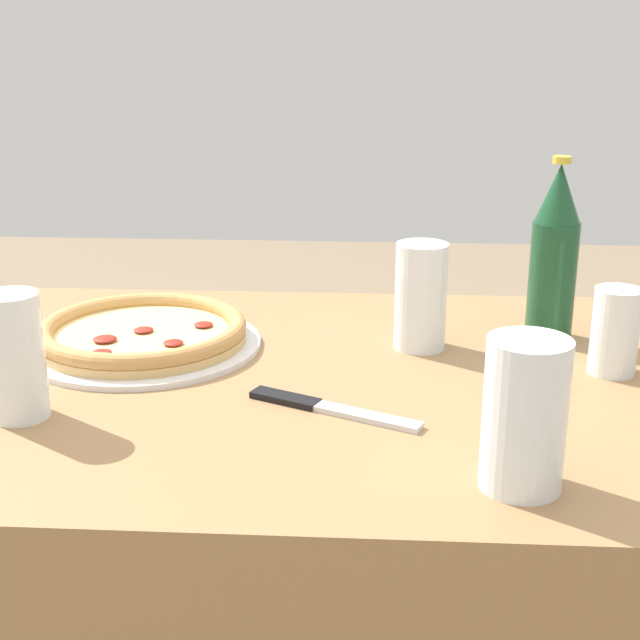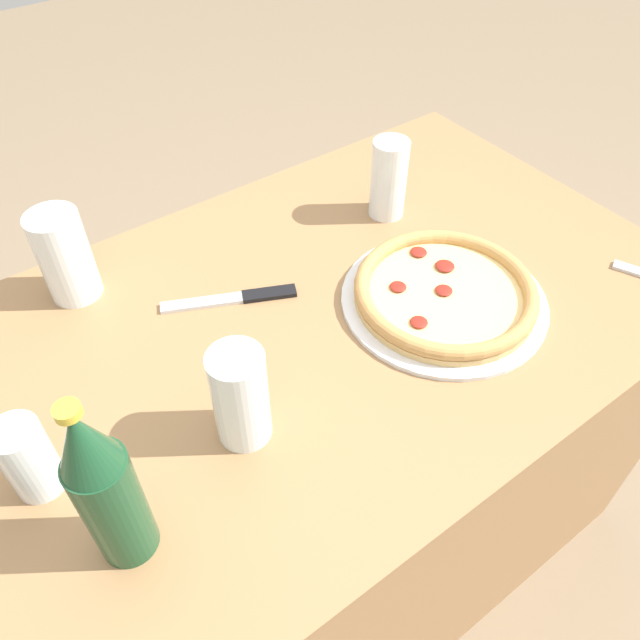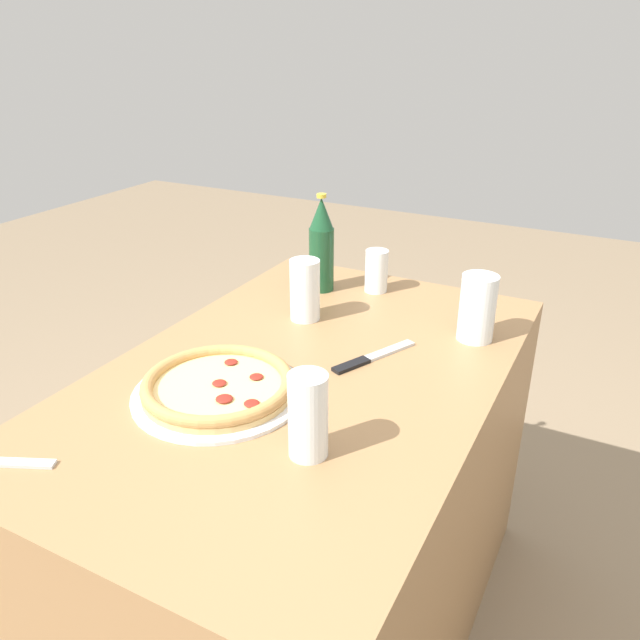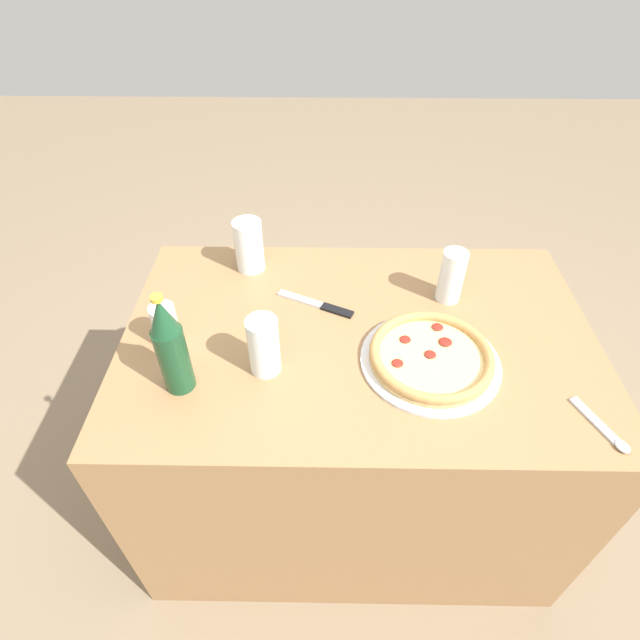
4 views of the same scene
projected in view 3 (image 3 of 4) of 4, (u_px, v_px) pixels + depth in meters
ground_plane at (307, 626)px, 1.61m from camera, size 8.00×8.00×0.00m
table at (306, 512)px, 1.46m from camera, size 1.20×0.76×0.76m
pizza_veggie at (218, 386)px, 1.20m from camera, size 0.33×0.33×0.04m
glass_red_wine at (477, 309)px, 1.40m from camera, size 0.08×0.08×0.15m
glass_water at (376, 273)px, 1.67m from camera, size 0.06×0.06×0.11m
glass_iced_tea at (308, 418)px, 1.01m from camera, size 0.07×0.07×0.15m
glass_cola at (305, 292)px, 1.50m from camera, size 0.07×0.07×0.15m
beer_bottle at (321, 246)px, 1.65m from camera, size 0.07×0.07×0.26m
knife at (371, 358)px, 1.33m from camera, size 0.21×0.11×0.01m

